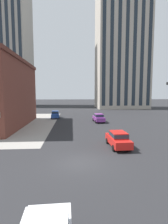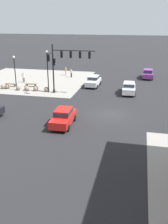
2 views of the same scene
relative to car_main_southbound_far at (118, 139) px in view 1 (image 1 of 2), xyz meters
name	(u,v)px [view 1 (image 1 of 2)]	position (x,y,z in m)	size (l,w,h in m)	color
ground_plane	(81,163)	(-4.22, -4.00, -0.92)	(320.00, 320.00, 0.00)	#262628
car_main_southbound_far	(118,139)	(0.00, 0.00, 0.00)	(2.00, 4.46, 1.68)	red
car_cross_westbound	(55,114)	(-8.81, 22.94, 0.00)	(2.16, 4.53, 1.68)	#23479E
car_main_mid	(99,118)	(0.43, 16.59, 0.00)	(2.08, 4.49, 1.68)	#7A3389
residential_tower_skyline_right	(122,11)	(14.23, 50.41, 35.48)	(19.14, 14.45, 72.75)	#B2A899
residential_tower_skyline_left	(12,32)	(-30.79, 63.81, 31.44)	(14.47, 19.44, 64.68)	#9E998E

